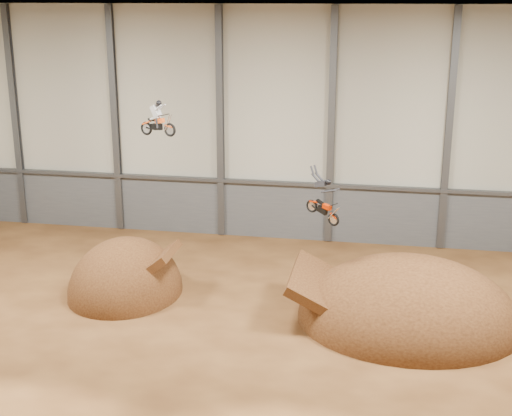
{
  "coord_description": "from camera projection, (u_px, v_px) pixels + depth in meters",
  "views": [
    {
      "loc": [
        6.5,
        -26.52,
        14.54
      ],
      "look_at": [
        0.85,
        4.0,
        5.18
      ],
      "focal_mm": 50.0,
      "sensor_mm": 36.0,
      "label": 1
    }
  ],
  "objects": [
    {
      "name": "steel_column_0",
      "position": [
        16.0,
        118.0,
        45.12
      ],
      "size": [
        0.4,
        0.36,
        13.9
      ],
      "primitive_type": "cube",
      "color": "#47494F",
      "rests_on": "ground"
    },
    {
      "name": "steel_column_1",
      "position": [
        115.0,
        121.0,
        43.96
      ],
      "size": [
        0.4,
        0.36,
        13.9
      ],
      "primitive_type": "cube",
      "color": "#47494F",
      "rests_on": "ground"
    },
    {
      "name": "steel_column_3",
      "position": [
        331.0,
        128.0,
        41.63
      ],
      "size": [
        0.4,
        0.36,
        13.9
      ],
      "primitive_type": "cube",
      "color": "#47494F",
      "rests_on": "ground"
    },
    {
      "name": "ceiling",
      "position": [
        214.0,
        9.0,
        26.26
      ],
      "size": [
        40.0,
        40.0,
        0.0
      ],
      "primitive_type": "plane",
      "color": "black",
      "rests_on": "back_wall"
    },
    {
      "name": "fmx_rider_b",
      "position": [
        321.0,
        196.0,
        32.52
      ],
      "size": [
        3.0,
        2.23,
        2.83
      ],
      "primitive_type": null,
      "rotation": [
        0.0,
        0.3,
        -0.55
      ],
      "color": "#A82000"
    },
    {
      "name": "steel_column_2",
      "position": [
        220.0,
        124.0,
        42.79
      ],
      "size": [
        0.4,
        0.36,
        13.9
      ],
      "primitive_type": "cube",
      "color": "#47494F",
      "rests_on": "ground"
    },
    {
      "name": "lower_band_back",
      "position": [
        275.0,
        210.0,
        43.82
      ],
      "size": [
        39.8,
        0.18,
        3.5
      ],
      "primitive_type": "cube",
      "color": "#515458",
      "rests_on": "ground"
    },
    {
      "name": "takeoff_ramp",
      "position": [
        126.0,
        293.0,
        36.1
      ],
      "size": [
        5.65,
        6.52,
        5.65
      ],
      "primitive_type": "ellipsoid",
      "color": "#391E0E",
      "rests_on": "ground"
    },
    {
      "name": "landing_ramp",
      "position": [
        407.0,
        321.0,
        33.01
      ],
      "size": [
        10.19,
        9.02,
        5.88
      ],
      "primitive_type": "ellipsoid",
      "color": "#391E0E",
      "rests_on": "ground"
    },
    {
      "name": "steel_column_4",
      "position": [
        449.0,
        132.0,
        40.47
      ],
      "size": [
        0.4,
        0.36,
        13.9
      ],
      "primitive_type": "cube",
      "color": "#47494F",
      "rests_on": "ground"
    },
    {
      "name": "back_wall",
      "position": [
        276.0,
        126.0,
        42.4
      ],
      "size": [
        40.0,
        0.1,
        14.0
      ],
      "primitive_type": "cube",
      "color": "beige",
      "rests_on": "ground"
    },
    {
      "name": "steel_rail",
      "position": [
        274.0,
        183.0,
        43.16
      ],
      "size": [
        39.8,
        0.35,
        0.2
      ],
      "primitive_type": "cube",
      "color": "#47494F",
      "rests_on": "lower_band_back"
    },
    {
      "name": "fmx_rider_a",
      "position": [
        158.0,
        117.0,
        34.2
      ],
      "size": [
        2.29,
        1.47,
        1.96
      ],
      "primitive_type": null,
      "rotation": [
        0.0,
        -0.04,
        -0.34
      ],
      "color": "#E6561A"
    },
    {
      "name": "floor",
      "position": [
        219.0,
        350.0,
        30.3
      ],
      "size": [
        40.0,
        40.0,
        0.0
      ],
      "primitive_type": "plane",
      "color": "#4C2C14",
      "rests_on": "ground"
    }
  ]
}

